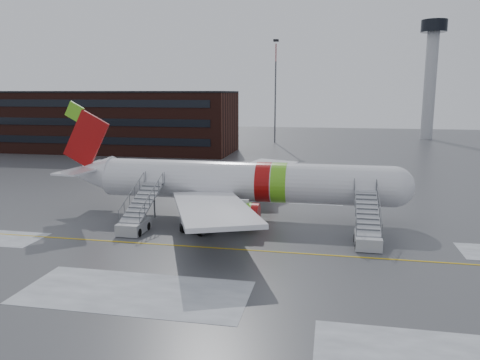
% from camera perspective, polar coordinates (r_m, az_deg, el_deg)
% --- Properties ---
extents(ground, '(260.00, 260.00, 0.00)m').
position_cam_1_polar(ground, '(37.47, 2.10, -8.10)').
color(ground, '#494C4F').
rests_on(ground, ground).
extents(airliner, '(35.03, 32.97, 11.18)m').
position_cam_1_polar(airliner, '(45.74, -0.69, -0.22)').
color(airliner, white).
rests_on(airliner, ground).
extents(airstair_fwd, '(2.05, 7.70, 3.48)m').
position_cam_1_polar(airstair_fwd, '(39.15, 15.27, -6.02)').
color(airstair_fwd, '#AEB0B5').
rests_on(airstair_fwd, ground).
extents(airstair_aft, '(2.05, 7.70, 3.48)m').
position_cam_1_polar(airstair_aft, '(42.41, -12.47, -4.61)').
color(airstair_aft, '#A0A2A7').
rests_on(airstair_aft, ground).
extents(pushback_tug, '(2.96, 2.62, 1.50)m').
position_cam_1_polar(pushback_tug, '(41.13, -5.53, -5.46)').
color(pushback_tug, black).
rests_on(pushback_tug, ground).
extents(terminal_building, '(62.00, 16.11, 12.30)m').
position_cam_1_polar(terminal_building, '(103.38, -18.32, 6.87)').
color(terminal_building, '#3F1E16').
rests_on(terminal_building, ground).
extents(control_tower, '(6.40, 6.40, 30.00)m').
position_cam_1_polar(control_tower, '(132.53, 22.28, 12.77)').
color(control_tower, '#B2B5BA').
rests_on(control_tower, ground).
extents(light_mast_far_n, '(1.20, 1.20, 24.25)m').
position_cam_1_polar(light_mast_far_n, '(113.88, 4.35, 11.51)').
color(light_mast_far_n, '#595B60').
rests_on(light_mast_far_n, ground).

